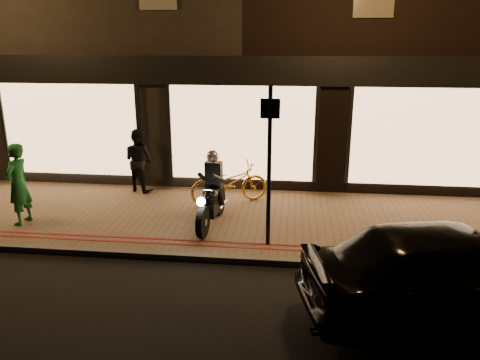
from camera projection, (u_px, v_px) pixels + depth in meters
name	position (u px, v px, depth m)	size (l,w,h in m)	color
ground	(217.00, 263.00, 8.47)	(90.00, 90.00, 0.00)	black
sidewalk	(232.00, 219.00, 10.35)	(50.00, 4.00, 0.12)	brown
kerb_stone	(218.00, 259.00, 8.50)	(50.00, 0.14, 0.12)	#59544C
red_kerb_lines	(222.00, 244.00, 8.96)	(50.00, 0.26, 0.01)	maroon
building_row	(258.00, 28.00, 15.78)	(48.00, 10.11, 8.50)	black
motorcycle	(212.00, 197.00, 9.75)	(0.61, 1.94, 1.59)	black
sign_post	(269.00, 159.00, 8.48)	(0.35, 0.09, 3.00)	black
bicycle_gold	(229.00, 183.00, 11.10)	(0.66, 1.88, 0.99)	gold
person_green	(18.00, 184.00, 9.75)	(0.63, 0.41, 1.73)	#1C6A30
person_dark	(139.00, 160.00, 11.90)	(0.78, 0.61, 1.61)	black
parked_car	(455.00, 272.00, 6.59)	(1.74, 4.33, 1.48)	black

